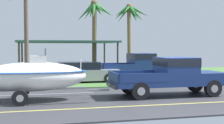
% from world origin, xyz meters
% --- Properties ---
extents(ground, '(36.00, 22.00, 0.11)m').
position_xyz_m(ground, '(0.00, 8.38, -0.01)').
color(ground, '#38383D').
extents(pickup_truck_towing, '(5.72, 1.99, 1.85)m').
position_xyz_m(pickup_truck_towing, '(0.35, 0.34, 1.03)').
color(pickup_truck_towing, navy).
rests_on(pickup_truck_towing, ground).
extents(boat_on_trailer, '(6.02, 2.33, 2.30)m').
position_xyz_m(boat_on_trailer, '(-6.34, 0.34, 1.08)').
color(boat_on_trailer, gray).
rests_on(boat_on_trailer, ground).
extents(parked_pickup_background, '(5.55, 2.10, 1.91)m').
position_xyz_m(parked_pickup_background, '(1.12, 7.66, 1.05)').
color(parked_pickup_background, navy).
rests_on(parked_pickup_background, ground).
extents(parked_sedan_near, '(4.71, 1.95, 1.38)m').
position_xyz_m(parked_sedan_near, '(-3.30, 6.83, 0.67)').
color(parked_sedan_near, '#99999E').
rests_on(parked_sedan_near, ground).
extents(carport_awning, '(7.58, 5.15, 2.83)m').
position_xyz_m(carport_awning, '(-3.80, 11.25, 2.71)').
color(carport_awning, '#4C4238').
rests_on(carport_awning, ground).
extents(palm_tree_near_right, '(2.97, 2.53, 5.99)m').
position_xyz_m(palm_tree_near_right, '(-1.76, 10.17, 4.55)').
color(palm_tree_near_right, brown).
rests_on(palm_tree_near_right, ground).
extents(palm_tree_far_left, '(3.39, 3.22, 6.26)m').
position_xyz_m(palm_tree_far_left, '(2.01, 13.21, 4.88)').
color(palm_tree_far_left, brown).
rests_on(palm_tree_far_left, ground).
extents(utility_pole, '(0.24, 1.80, 8.20)m').
position_xyz_m(utility_pole, '(-6.70, 4.61, 4.25)').
color(utility_pole, brown).
rests_on(utility_pole, ground).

